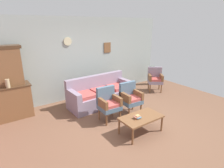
{
  "coord_description": "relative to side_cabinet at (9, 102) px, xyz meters",
  "views": [
    {
      "loc": [
        -2.81,
        -3.04,
        2.48
      ],
      "look_at": [
        0.0,
        1.0,
        0.85
      ],
      "focal_mm": 29.33,
      "sensor_mm": 36.0,
      "label": 1
    }
  ],
  "objects": [
    {
      "name": "ground_plane",
      "position": [
        2.51,
        -2.25,
        -0.47
      ],
      "size": [
        7.68,
        7.68,
        0.0
      ],
      "primitive_type": "plane",
      "color": "brown"
    },
    {
      "name": "wall_back_with_decor",
      "position": [
        2.51,
        0.38,
        0.89
      ],
      "size": [
        6.4,
        0.09,
        2.7
      ],
      "color": "#939E99",
      "rests_on": "ground"
    },
    {
      "name": "side_cabinet",
      "position": [
        0.0,
        0.0,
        0.0
      ],
      "size": [
        1.16,
        0.55,
        0.93
      ],
      "color": "brown",
      "rests_on": "ground"
    },
    {
      "name": "cabinet_upper_hutch",
      "position": [
        0.0,
        0.08,
        0.98
      ],
      "size": [
        0.99,
        0.38,
        1.03
      ],
      "color": "brown",
      "rests_on": "side_cabinet"
    },
    {
      "name": "vase_on_cabinet",
      "position": [
        0.04,
        -0.19,
        0.58
      ],
      "size": [
        0.1,
        0.1,
        0.23
      ],
      "primitive_type": "cylinder",
      "color": "tan",
      "rests_on": "side_cabinet"
    },
    {
      "name": "floral_couch",
      "position": [
        2.52,
        -0.6,
        -0.14
      ],
      "size": [
        2.13,
        0.89,
        0.9
      ],
      "color": "gray",
      "rests_on": "ground"
    },
    {
      "name": "armchair_by_doorway",
      "position": [
        2.15,
        -1.61,
        0.03
      ],
      "size": [
        0.54,
        0.51,
        0.9
      ],
      "color": "slate",
      "rests_on": "ground"
    },
    {
      "name": "armchair_row_middle",
      "position": [
        2.88,
        -1.64,
        0.03
      ],
      "size": [
        0.55,
        0.52,
        0.9
      ],
      "color": "slate",
      "rests_on": "ground"
    },
    {
      "name": "wingback_chair_by_fireplace",
      "position": [
        4.88,
        -0.73,
        0.03
      ],
      "size": [
        0.71,
        0.7,
        0.9
      ],
      "color": "gray",
      "rests_on": "ground"
    },
    {
      "name": "coffee_table",
      "position": [
        2.43,
        -2.56,
        -0.09
      ],
      "size": [
        1.0,
        0.56,
        0.42
      ],
      "color": "brown",
      "rests_on": "ground"
    },
    {
      "name": "book_stack_on_table",
      "position": [
        2.3,
        -2.57,
        -0.01
      ],
      "size": [
        0.16,
        0.12,
        0.08
      ],
      "color": "#C27346",
      "rests_on": "coffee_table"
    },
    {
      "name": "floor_vase_by_wall",
      "position": [
        5.36,
        -0.1,
        -0.07
      ],
      "size": [
        0.23,
        0.23,
        0.8
      ],
      "primitive_type": "cylinder",
      "color": "#5B655C",
      "rests_on": "ground"
    }
  ]
}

